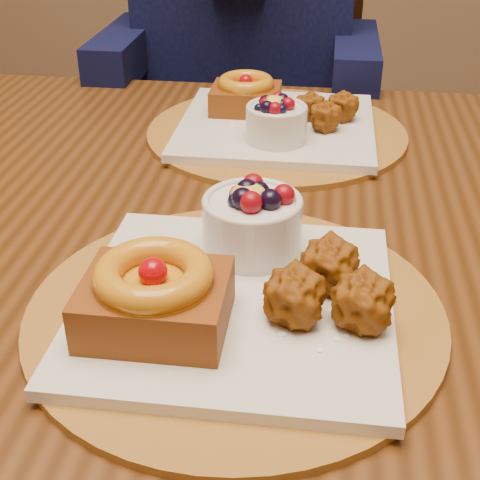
% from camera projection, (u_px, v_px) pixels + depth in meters
% --- Properties ---
extents(dining_table, '(1.60, 0.90, 0.76)m').
position_uv_depth(dining_table, '(260.00, 258.00, 0.84)').
color(dining_table, '#371D0A').
rests_on(dining_table, ground).
extents(place_setting_near, '(0.38, 0.38, 0.09)m').
position_uv_depth(place_setting_near, '(232.00, 284.00, 0.60)').
color(place_setting_near, brown).
rests_on(place_setting_near, dining_table).
extents(place_setting_far, '(0.38, 0.38, 0.08)m').
position_uv_depth(place_setting_far, '(275.00, 121.00, 0.97)').
color(place_setting_far, brown).
rests_on(place_setting_far, dining_table).
extents(chair_far, '(0.48, 0.48, 0.87)m').
position_uv_depth(chair_far, '(265.00, 173.00, 1.51)').
color(chair_far, black).
rests_on(chair_far, ground).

